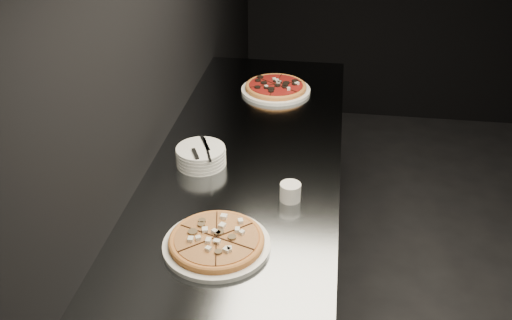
# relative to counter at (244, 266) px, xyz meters

# --- Properties ---
(wall_left) EXTENTS (0.02, 5.00, 2.80)m
(wall_left) POSITION_rel_counter_xyz_m (-0.37, 0.00, 0.94)
(wall_left) COLOR black
(wall_left) RESTS_ON floor
(counter) EXTENTS (0.74, 2.44, 0.92)m
(counter) POSITION_rel_counter_xyz_m (0.00, 0.00, 0.00)
(counter) COLOR slate
(counter) RESTS_ON floor
(pizza_mushroom) EXTENTS (0.39, 0.39, 0.04)m
(pizza_mushroom) POSITION_rel_counter_xyz_m (-0.01, -0.43, 0.48)
(pizza_mushroom) COLOR white
(pizza_mushroom) RESTS_ON counter
(pizza_tomato) EXTENTS (0.40, 0.40, 0.04)m
(pizza_tomato) POSITION_rel_counter_xyz_m (0.04, 0.79, 0.48)
(pizza_tomato) COLOR white
(pizza_tomato) RESTS_ON counter
(plate_stack) EXTENTS (0.19, 0.19, 0.07)m
(plate_stack) POSITION_rel_counter_xyz_m (-0.17, 0.06, 0.50)
(plate_stack) COLOR white
(plate_stack) RESTS_ON counter
(cutlery) EXTENTS (0.08, 0.20, 0.01)m
(cutlery) POSITION_rel_counter_xyz_m (-0.17, 0.04, 0.53)
(cutlery) COLOR #B5B9BD
(cutlery) RESTS_ON plate_stack
(ramekin) EXTENTS (0.07, 0.07, 0.07)m
(ramekin) POSITION_rel_counter_xyz_m (0.20, -0.14, 0.49)
(ramekin) COLOR silver
(ramekin) RESTS_ON counter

